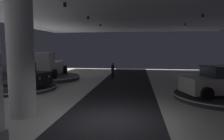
# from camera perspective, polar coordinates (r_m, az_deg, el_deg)

# --- Properties ---
(ground) EXTENTS (24.00, 44.00, 0.06)m
(ground) POSITION_cam_1_polar(r_m,az_deg,el_deg) (8.46, -0.45, -14.42)
(ground) COLOR silver
(column_left) EXTENTS (1.11, 1.11, 5.50)m
(column_left) POSITION_cam_1_polar(r_m,az_deg,el_deg) (9.36, -24.78, 4.36)
(column_left) COLOR silver
(column_left) RESTS_ON ground
(display_platform_far_left) EXTENTS (6.10, 6.10, 0.37)m
(display_platform_far_left) POSITION_cam_1_polar(r_m,az_deg,el_deg) (20.30, -17.78, -2.03)
(display_platform_far_left) COLOR #333338
(display_platform_far_left) RESTS_ON ground
(pickup_truck_far_left) EXTENTS (3.15, 5.51, 2.30)m
(pickup_truck_far_left) POSITION_cam_1_polar(r_m,az_deg,el_deg) (19.88, -18.17, 0.98)
(pickup_truck_far_left) COLOR silver
(pickup_truck_far_left) RESTS_ON display_platform_far_left
(display_platform_mid_left) EXTENTS (5.17, 5.17, 0.26)m
(display_platform_mid_left) POSITION_cam_1_polar(r_m,az_deg,el_deg) (16.00, -24.79, -4.59)
(display_platform_mid_left) COLOR #333338
(display_platform_mid_left) RESTS_ON ground
(display_car_mid_left) EXTENTS (4.46, 2.83, 1.71)m
(display_car_mid_left) POSITION_cam_1_polar(r_m,az_deg,el_deg) (15.89, -25.01, -1.45)
(display_car_mid_left) COLOR black
(display_car_mid_left) RESTS_ON display_platform_mid_left
(display_platform_mid_right) EXTENTS (5.19, 5.19, 0.27)m
(display_platform_mid_right) POSITION_cam_1_polar(r_m,az_deg,el_deg) (13.34, 28.29, -6.75)
(display_platform_mid_right) COLOR #333338
(display_platform_mid_right) RESTS_ON ground
(display_car_mid_right) EXTENTS (4.54, 3.14, 1.71)m
(display_car_mid_right) POSITION_cam_1_polar(r_m,az_deg,el_deg) (13.21, 28.58, -2.99)
(display_car_mid_right) COLOR silver
(display_car_mid_right) RESTS_ON display_platform_mid_right
(visitor_walking_near) EXTENTS (0.32, 0.32, 1.59)m
(visitor_walking_near) POSITION_cam_1_polar(r_m,az_deg,el_deg) (19.77, 0.20, 0.10)
(visitor_walking_near) COLOR black
(visitor_walking_near) RESTS_ON ground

